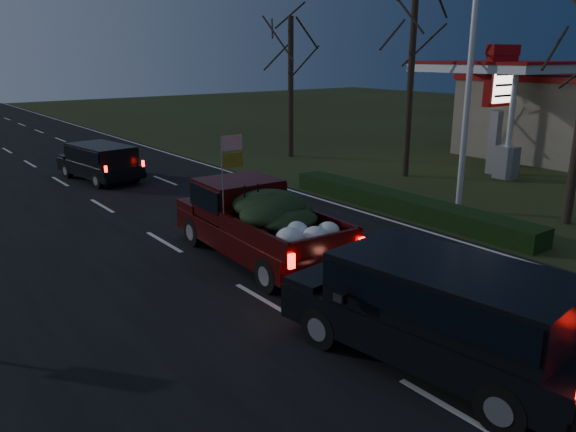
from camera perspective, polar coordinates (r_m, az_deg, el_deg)
ground at (r=12.32m, az=-2.38°, el=-8.67°), size 120.00×120.00×0.00m
road_asphalt at (r=12.31m, az=-2.38°, el=-8.63°), size 14.00×120.00×0.02m
hedge_row at (r=19.32m, az=11.56°, el=1.19°), size 1.00×10.00×0.60m
light_pole at (r=19.43m, az=18.21°, el=16.27°), size 0.50×0.90×9.16m
gas_price_pylon at (r=26.54m, az=20.72°, el=12.07°), size 2.00×0.41×5.57m
gas_station_building at (r=34.12m, az=26.31°, el=9.13°), size 10.00×7.00×4.00m
gas_canopy at (r=28.74m, az=21.31°, el=13.41°), size 7.10×6.10×4.88m
bare_tree_mid at (r=24.90m, az=12.67°, el=18.45°), size 3.60×3.60×8.50m
bare_tree_far at (r=29.29m, az=0.28°, el=16.21°), size 3.60×3.60×7.00m
pickup_truck at (r=14.50m, az=-3.09°, el=-0.19°), size 2.43×5.70×2.93m
lead_suv at (r=24.99m, az=-18.53°, el=5.53°), size 2.36×4.54×1.25m
rear_suv at (r=9.82m, az=15.63°, el=-8.65°), size 2.91×5.51×1.51m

